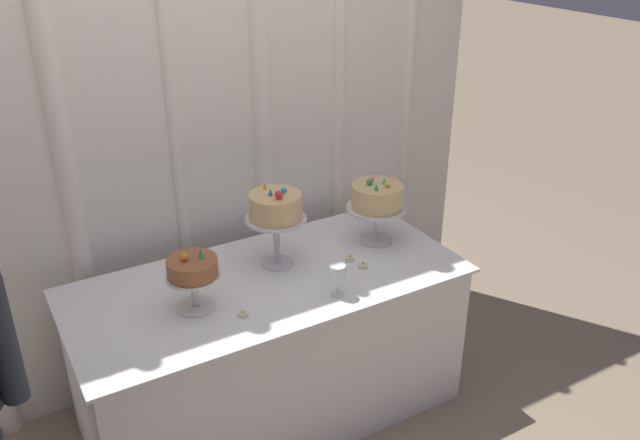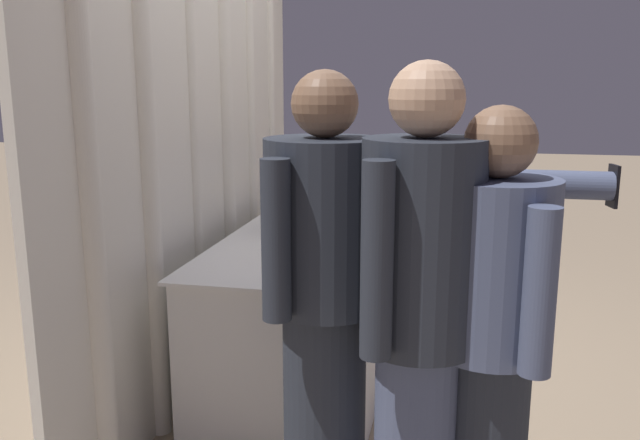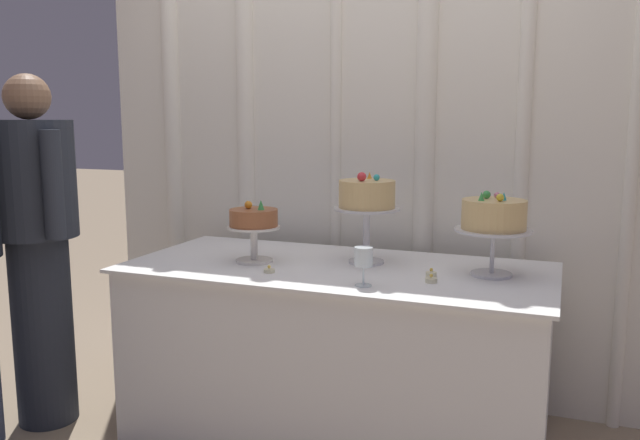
{
  "view_description": "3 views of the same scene",
  "coord_description": "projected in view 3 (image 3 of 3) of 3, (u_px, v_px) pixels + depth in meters",
  "views": [
    {
      "loc": [
        -1.1,
        -2.26,
        2.34
      ],
      "look_at": [
        0.28,
        0.1,
        1.01
      ],
      "focal_mm": 37.07,
      "sensor_mm": 36.0,
      "label": 1
    },
    {
      "loc": [
        -3.22,
        -0.63,
        1.56
      ],
      "look_at": [
        0.16,
        0.08,
        0.83
      ],
      "focal_mm": 36.68,
      "sensor_mm": 36.0,
      "label": 2
    },
    {
      "loc": [
        0.9,
        -2.44,
        1.4
      ],
      "look_at": [
        -0.05,
        0.03,
        0.98
      ],
      "focal_mm": 36.11,
      "sensor_mm": 36.0,
      "label": 3
    }
  ],
  "objects": [
    {
      "name": "tealight_far_left",
      "position": [
        269.0,
        270.0,
        2.65
      ],
      "size": [
        0.05,
        0.05,
        0.03
      ],
      "color": "beige",
      "rests_on": "cake_table"
    },
    {
      "name": "cake_table",
      "position": [
        336.0,
        352.0,
        2.82
      ],
      "size": [
        1.81,
        0.84,
        0.77
      ],
      "color": "white",
      "rests_on": "ground_plane"
    },
    {
      "name": "wine_glass",
      "position": [
        364.0,
        258.0,
        2.42
      ],
      "size": [
        0.07,
        0.07,
        0.15
      ],
      "color": "silver",
      "rests_on": "cake_table"
    },
    {
      "name": "tealight_near_right",
      "position": [
        431.0,
        280.0,
        2.48
      ],
      "size": [
        0.05,
        0.05,
        0.03
      ],
      "color": "beige",
      "rests_on": "cake_table"
    },
    {
      "name": "cake_display_rightmost",
      "position": [
        494.0,
        218.0,
        2.56
      ],
      "size": [
        0.31,
        0.31,
        0.34
      ],
      "color": "silver",
      "rests_on": "cake_table"
    },
    {
      "name": "cake_display_center",
      "position": [
        367.0,
        199.0,
        2.78
      ],
      "size": [
        0.29,
        0.29,
        0.4
      ],
      "color": "silver",
      "rests_on": "cake_table"
    },
    {
      "name": "tealight_near_left",
      "position": [
        431.0,
        274.0,
        2.57
      ],
      "size": [
        0.04,
        0.04,
        0.04
      ],
      "color": "beige",
      "rests_on": "cake_table"
    },
    {
      "name": "guest_man_dark_suit",
      "position": [
        37.0,
        240.0,
        2.9
      ],
      "size": [
        0.49,
        0.49,
        1.6
      ],
      "color": "#282D38",
      "rests_on": "ground_plane"
    },
    {
      "name": "draped_curtain",
      "position": [
        366.0,
        94.0,
        3.17
      ],
      "size": [
        3.03,
        0.17,
        2.88
      ],
      "color": "white",
      "rests_on": "ground_plane"
    },
    {
      "name": "cake_display_leftmost",
      "position": [
        254.0,
        223.0,
        2.81
      ],
      "size": [
        0.23,
        0.23,
        0.28
      ],
      "color": "silver",
      "rests_on": "cake_table"
    }
  ]
}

